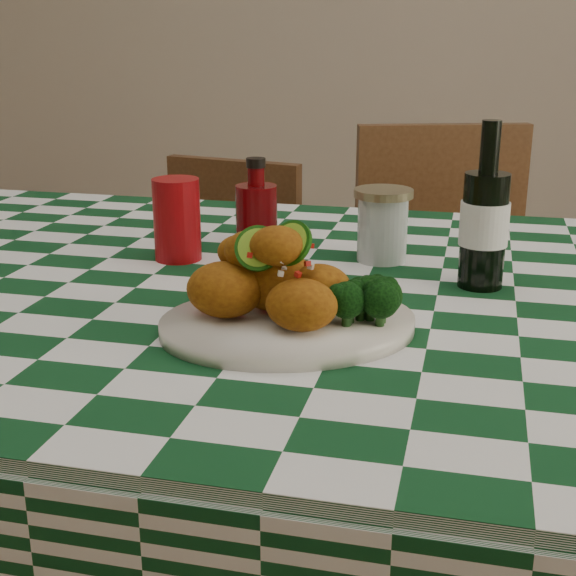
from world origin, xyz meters
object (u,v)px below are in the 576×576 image
(dining_table, at_px, (290,524))
(red_tumbler, at_px, (177,219))
(fried_chicken_pile, at_px, (279,273))
(beer_bottle, at_px, (486,206))
(plate, at_px, (288,325))
(mason_jar, at_px, (383,225))
(wooden_chair_left, at_px, (204,331))
(wooden_chair_right, at_px, (455,332))
(ketchup_bottle, at_px, (256,201))

(dining_table, relative_size, red_tumbler, 13.13)
(fried_chicken_pile, height_order, beer_bottle, beer_bottle)
(plate, relative_size, mason_jar, 2.72)
(plate, distance_m, wooden_chair_left, 1.08)
(fried_chicken_pile, xyz_separation_m, mason_jar, (0.08, 0.33, -0.02))
(dining_table, distance_m, wooden_chair_left, 0.83)
(plate, bearing_deg, beer_bottle, 46.94)
(beer_bottle, bearing_deg, dining_table, -168.22)
(red_tumbler, bearing_deg, fried_chicken_pile, -49.16)
(plate, xyz_separation_m, wooden_chair_right, (0.18, 0.91, -0.34))
(dining_table, xyz_separation_m, plate, (0.04, -0.18, 0.40))
(mason_jar, bearing_deg, ketchup_bottle, 165.83)
(dining_table, relative_size, ketchup_bottle, 11.64)
(ketchup_bottle, relative_size, beer_bottle, 0.62)
(fried_chicken_pile, bearing_deg, ketchup_bottle, 109.46)
(ketchup_bottle, bearing_deg, beer_bottle, -22.60)
(red_tumbler, bearing_deg, plate, -47.89)
(wooden_chair_right, bearing_deg, beer_bottle, -104.60)
(dining_table, bearing_deg, ketchup_bottle, 117.18)
(plate, bearing_deg, wooden_chair_right, 78.98)
(mason_jar, distance_m, wooden_chair_right, 0.71)
(dining_table, relative_size, fried_chicken_pile, 9.64)
(mason_jar, bearing_deg, wooden_chair_left, 131.16)
(mason_jar, distance_m, beer_bottle, 0.19)
(dining_table, distance_m, fried_chicken_pile, 0.50)
(plate, relative_size, wooden_chair_left, 0.38)
(dining_table, relative_size, wooden_chair_left, 2.05)
(fried_chicken_pile, distance_m, wooden_chair_left, 1.10)
(mason_jar, height_order, wooden_chair_right, wooden_chair_right)
(dining_table, distance_m, wooden_chair_right, 0.77)
(mason_jar, bearing_deg, red_tumbler, -167.79)
(plate, distance_m, mason_jar, 0.34)
(fried_chicken_pile, xyz_separation_m, wooden_chair_left, (-0.43, 0.91, -0.45))
(fried_chicken_pile, bearing_deg, beer_bottle, 45.60)
(red_tumbler, bearing_deg, mason_jar, 12.21)
(plate, height_order, ketchup_bottle, ketchup_bottle)
(ketchup_bottle, bearing_deg, dining_table, -62.82)
(wooden_chair_left, bearing_deg, plate, -53.37)
(wooden_chair_left, distance_m, wooden_chair_right, 0.62)
(fried_chicken_pile, bearing_deg, wooden_chair_left, 115.07)
(fried_chicken_pile, bearing_deg, dining_table, 99.63)
(plate, xyz_separation_m, fried_chicken_pile, (-0.01, 0.00, 0.06))
(red_tumbler, xyz_separation_m, beer_bottle, (0.46, -0.03, 0.05))
(dining_table, bearing_deg, plate, -77.17)
(plate, distance_m, red_tumbler, 0.36)
(plate, height_order, wooden_chair_left, wooden_chair_left)
(mason_jar, bearing_deg, fried_chicken_pile, -103.45)
(plate, height_order, wooden_chair_right, wooden_chair_right)
(dining_table, height_order, plate, plate)
(red_tumbler, relative_size, wooden_chair_left, 0.16)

